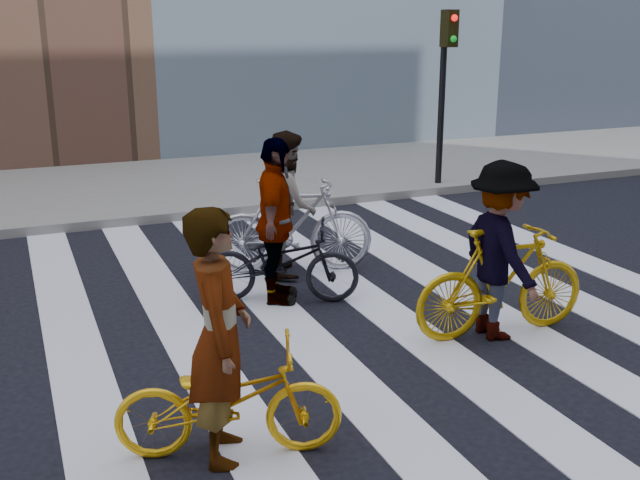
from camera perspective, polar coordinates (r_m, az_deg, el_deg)
ground at (r=8.02m, az=2.20°, el=-6.57°), size 100.00×100.00×0.00m
sidewalk_far at (r=14.85m, az=-10.13°, el=4.23°), size 100.00×5.00×0.15m
zebra_crosswalk at (r=8.02m, az=2.20°, el=-6.53°), size 8.25×10.00×0.01m
traffic_signal at (r=14.21m, az=9.53°, el=12.71°), size 0.22×0.42×3.33m
bike_yellow_left at (r=5.67m, az=-6.98°, el=-12.02°), size 1.77×1.06×0.88m
bike_silver_mid at (r=9.54m, az=-2.16°, el=1.12°), size 2.14×1.16×1.24m
bike_yellow_right at (r=7.84m, az=13.69°, el=-3.10°), size 1.95×0.69×1.15m
bike_dark_rear at (r=8.57m, az=-3.04°, el=-1.69°), size 1.90×1.32×0.95m
rider_left at (r=5.43m, az=-7.68°, el=-7.30°), size 0.65×0.80×1.91m
rider_mid at (r=9.45m, az=-2.46°, el=2.81°), size 0.92×1.05×1.83m
rider_right at (r=7.71m, az=13.56°, el=-0.81°), size 0.77×1.23×1.82m
rider_rear at (r=8.42m, az=-3.40°, el=1.38°), size 0.89×1.21×1.91m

